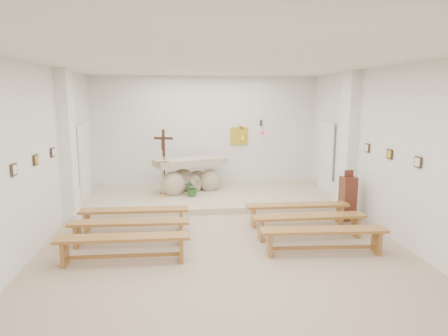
{
  "coord_description": "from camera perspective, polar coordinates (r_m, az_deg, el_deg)",
  "views": [
    {
      "loc": [
        -0.77,
        -7.47,
        2.9
      ],
      "look_at": [
        0.21,
        1.6,
        1.24
      ],
      "focal_mm": 32.0,
      "sensor_mm": 36.0,
      "label": 1
    }
  ],
  "objects": [
    {
      "name": "crucifix_stand",
      "position": [
        11.28,
        -8.59,
        1.56
      ],
      "size": [
        0.54,
        0.24,
        1.83
      ],
      "rotation": [
        0.0,
        0.0,
        -0.32
      ],
      "color": "#3B2312",
      "rests_on": "sanctuary_platform"
    },
    {
      "name": "lectern",
      "position": [
        11.1,
        -8.74,
        -1.46
      ],
      "size": [
        0.41,
        0.36,
        1.03
      ],
      "rotation": [
        0.0,
        0.0,
        0.14
      ],
      "color": "tan",
      "rests_on": "sanctuary_platform"
    },
    {
      "name": "bench_right_second",
      "position": [
        8.43,
        12.05,
        -7.4
      ],
      "size": [
        2.33,
        0.39,
        0.49
      ],
      "rotation": [
        0.0,
        0.0,
        0.01
      ],
      "color": "olive",
      "rests_on": "ground"
    },
    {
      "name": "bench_right_front",
      "position": [
        9.21,
        10.39,
        -5.82
      ],
      "size": [
        2.33,
        0.4,
        0.49
      ],
      "rotation": [
        0.0,
        0.0,
        -0.01
      ],
      "color": "olive",
      "rests_on": "ground"
    },
    {
      "name": "gold_wall_relief",
      "position": [
        12.63,
        2.15,
        4.61
      ],
      "size": [
        0.55,
        0.04,
        0.55
      ],
      "primitive_type": "cube",
      "color": "yellow",
      "rests_on": "wall_back"
    },
    {
      "name": "radiator_right",
      "position": [
        11.31,
        15.84,
        -3.54
      ],
      "size": [
        0.1,
        0.85,
        0.52
      ],
      "primitive_type": "cube",
      "color": "silver",
      "rests_on": "ground"
    },
    {
      "name": "wall_back",
      "position": [
        12.54,
        -2.64,
        5.03
      ],
      "size": [
        7.0,
        0.02,
        3.5
      ],
      "primitive_type": "cube",
      "color": "white",
      "rests_on": "ground"
    },
    {
      "name": "altar",
      "position": [
        11.64,
        -4.89,
        -1.35
      ],
      "size": [
        2.21,
        1.49,
        1.06
      ],
      "rotation": [
        0.0,
        0.0,
        0.37
      ],
      "color": "#C5B397",
      "rests_on": "sanctuary_platform"
    },
    {
      "name": "station_frame_right_rear",
      "position": [
        9.73,
        19.76,
        2.73
      ],
      "size": [
        0.03,
        0.2,
        0.2
      ],
      "primitive_type": "cube",
      "color": "#3E2B1B",
      "rests_on": "wall_right"
    },
    {
      "name": "bench_left_third",
      "position": [
        7.29,
        -14.17,
        -10.33
      ],
      "size": [
        2.33,
        0.4,
        0.49
      ],
      "rotation": [
        0.0,
        0.0,
        -0.01
      ],
      "color": "olive",
      "rests_on": "ground"
    },
    {
      "name": "wall_right",
      "position": [
        8.68,
        23.32,
        1.85
      ],
      "size": [
        0.02,
        10.0,
        3.5
      ],
      "primitive_type": "cube",
      "color": "white",
      "rests_on": "ground"
    },
    {
      "name": "bench_left_front",
      "position": [
        8.9,
        -12.67,
        -6.48
      ],
      "size": [
        2.33,
        0.42,
        0.49
      ],
      "rotation": [
        0.0,
        0.0,
        -0.02
      ],
      "color": "olive",
      "rests_on": "ground"
    },
    {
      "name": "sanctuary_lamp",
      "position": [
        12.48,
        5.52,
        5.24
      ],
      "size": [
        0.11,
        0.36,
        0.44
      ],
      "color": "black",
      "rests_on": "wall_back"
    },
    {
      "name": "bench_left_second",
      "position": [
        8.09,
        -13.34,
        -8.21
      ],
      "size": [
        2.34,
        0.46,
        0.49
      ],
      "rotation": [
        0.0,
        0.0,
        -0.04
      ],
      "color": "olive",
      "rests_on": "ground"
    },
    {
      "name": "station_frame_left_rear",
      "position": [
        9.16,
        -23.27,
        2.06
      ],
      "size": [
        0.03,
        0.2,
        0.2
      ],
      "primitive_type": "cube",
      "color": "#3E2B1B",
      "rests_on": "wall_left"
    },
    {
      "name": "sanctuary_platform",
      "position": [
        11.35,
        -2.09,
        -4.11
      ],
      "size": [
        6.98,
        3.0,
        0.15
      ],
      "primitive_type": "cube",
      "color": "beige",
      "rests_on": "ground"
    },
    {
      "name": "pilaster_left",
      "position": [
        9.89,
        -21.4,
        2.91
      ],
      "size": [
        0.26,
        0.55,
        3.5
      ],
      "primitive_type": "cube",
      "color": "white",
      "rests_on": "ground"
    },
    {
      "name": "pilaster_right",
      "position": [
        10.4,
        17.36,
        3.49
      ],
      "size": [
        0.26,
        0.55,
        3.5
      ],
      "primitive_type": "cube",
      "color": "white",
      "rests_on": "ground"
    },
    {
      "name": "donation_pedestal",
      "position": [
        9.85,
        17.23,
        -4.11
      ],
      "size": [
        0.35,
        0.35,
        1.2
      ],
      "rotation": [
        0.0,
        0.0,
        0.1
      ],
      "color": "#512617",
      "rests_on": "ground"
    },
    {
      "name": "wall_left",
      "position": [
        8.03,
        -25.89,
        1.03
      ],
      "size": [
        0.02,
        10.0,
        3.5
      ],
      "primitive_type": "cube",
      "color": "white",
      "rests_on": "ground"
    },
    {
      "name": "radiator_left",
      "position": [
        10.83,
        -20.24,
        -4.4
      ],
      "size": [
        0.1,
        0.85,
        0.52
      ],
      "primitive_type": "cube",
      "color": "silver",
      "rests_on": "ground"
    },
    {
      "name": "ceiling",
      "position": [
        7.53,
        -0.28,
        14.8
      ],
      "size": [
        7.0,
        10.0,
        0.02
      ],
      "primitive_type": "cube",
      "color": "silver",
      "rests_on": "wall_back"
    },
    {
      "name": "potted_plant",
      "position": [
        11.08,
        -4.56,
        -2.76
      ],
      "size": [
        0.6,
        0.59,
        0.51
      ],
      "primitive_type": "imported",
      "rotation": [
        0.0,
        0.0,
        0.63
      ],
      "color": "#275823",
      "rests_on": "sanctuary_platform"
    },
    {
      "name": "station_frame_left_mid",
      "position": [
        8.21,
        -25.28,
        1.06
      ],
      "size": [
        0.03,
        0.2,
        0.2
      ],
      "primitive_type": "cube",
      "color": "#3E2B1B",
      "rests_on": "wall_left"
    },
    {
      "name": "ground",
      "position": [
        8.05,
        -0.26,
        -10.81
      ],
      "size": [
        7.0,
        10.0,
        0.0
      ],
      "primitive_type": "cube",
      "color": "tan",
      "rests_on": "ground"
    },
    {
      "name": "station_frame_left_front",
      "position": [
        7.29,
        -27.79,
        -0.21
      ],
      "size": [
        0.03,
        0.2,
        0.2
      ],
      "primitive_type": "cube",
      "color": "#3E2B1B",
      "rests_on": "wall_left"
    },
    {
      "name": "station_frame_right_front",
      "position": [
        7.99,
        25.97,
        0.77
      ],
      "size": [
        0.03,
        0.2,
        0.2
      ],
      "primitive_type": "cube",
      "color": "#3E2B1B",
      "rests_on": "wall_right"
    },
    {
      "name": "bench_right_third",
      "position": [
        7.67,
        14.05,
        -9.29
      ],
      "size": [
        2.34,
        0.5,
        0.49
      ],
      "rotation": [
        0.0,
        0.0,
        -0.06
      ],
      "color": "olive",
      "rests_on": "ground"
    },
    {
      "name": "station_frame_right_mid",
      "position": [
        8.85,
        22.56,
        1.85
      ],
      "size": [
        0.03,
        0.2,
        0.2
      ],
      "primitive_type": "cube",
      "color": "#3E2B1B",
      "rests_on": "wall_right"
    }
  ]
}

